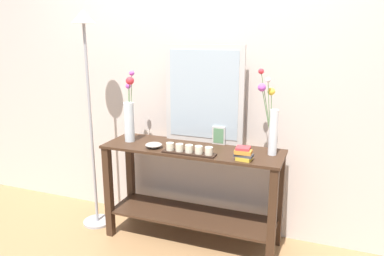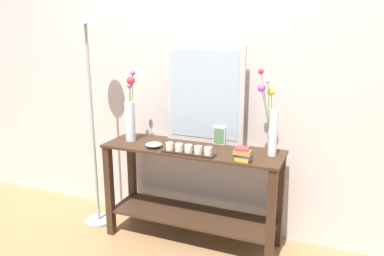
# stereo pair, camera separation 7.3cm
# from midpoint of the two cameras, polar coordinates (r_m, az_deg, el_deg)

# --- Properties ---
(ground_plane) EXTENTS (7.00, 6.00, 0.02)m
(ground_plane) POSITION_cam_midpoint_polar(r_m,az_deg,el_deg) (3.10, 0.71, -16.96)
(ground_plane) COLOR #997047
(wall_back) EXTENTS (6.40, 0.08, 2.70)m
(wall_back) POSITION_cam_midpoint_polar(r_m,az_deg,el_deg) (2.96, 3.19, 9.52)
(wall_back) COLOR beige
(wall_back) RESTS_ON ground
(console_table) EXTENTS (1.37, 0.42, 0.77)m
(console_table) POSITION_cam_midpoint_polar(r_m,az_deg,el_deg) (2.87, 0.74, -8.72)
(console_table) COLOR #382316
(console_table) RESTS_ON ground
(mirror_leaning) EXTENTS (0.63, 0.03, 0.76)m
(mirror_leaning) POSITION_cam_midpoint_polar(r_m,az_deg,el_deg) (2.84, 2.68, 5.17)
(mirror_leaning) COLOR #B7B2AD
(mirror_leaning) RESTS_ON console_table
(tall_vase_left) EXTENTS (0.10, 0.12, 0.55)m
(tall_vase_left) POSITION_cam_midpoint_polar(r_m,az_deg,el_deg) (2.94, -8.84, 2.02)
(tall_vase_left) COLOR silver
(tall_vase_left) RESTS_ON console_table
(vase_right) EXTENTS (0.16, 0.12, 0.60)m
(vase_right) POSITION_cam_midpoint_polar(r_m,az_deg,el_deg) (2.61, 12.93, 1.05)
(vase_right) COLOR silver
(vase_right) RESTS_ON console_table
(candle_tray) EXTENTS (0.39, 0.09, 0.07)m
(candle_tray) POSITION_cam_midpoint_polar(r_m,az_deg,el_deg) (2.62, 0.25, -3.45)
(candle_tray) COLOR black
(candle_tray) RESTS_ON console_table
(picture_frame_small) EXTENTS (0.10, 0.01, 0.14)m
(picture_frame_small) POSITION_cam_midpoint_polar(r_m,az_deg,el_deg) (2.84, 4.94, -1.22)
(picture_frame_small) COLOR #B7B2AD
(picture_frame_small) RESTS_ON console_table
(decorative_bowl) EXTENTS (0.13, 0.13, 0.04)m
(decorative_bowl) POSITION_cam_midpoint_polar(r_m,az_deg,el_deg) (2.78, -5.18, -2.57)
(decorative_bowl) COLOR #9E9389
(decorative_bowl) RESTS_ON console_table
(book_stack) EXTENTS (0.13, 0.10, 0.09)m
(book_stack) POSITION_cam_midpoint_polar(r_m,az_deg,el_deg) (2.51, 8.67, -4.05)
(book_stack) COLOR gold
(book_stack) RESTS_ON console_table
(floor_lamp) EXTENTS (0.24, 0.24, 1.78)m
(floor_lamp) POSITION_cam_midpoint_polar(r_m,az_deg,el_deg) (3.06, -14.88, 6.40)
(floor_lamp) COLOR #9E9EA3
(floor_lamp) RESTS_ON ground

